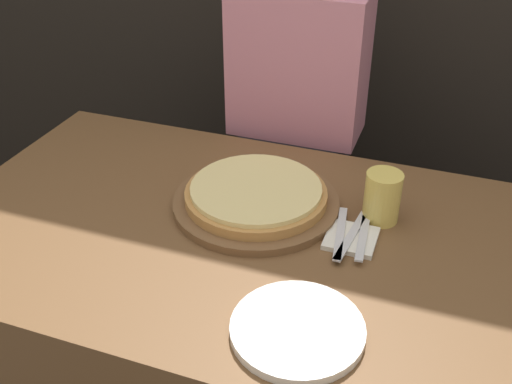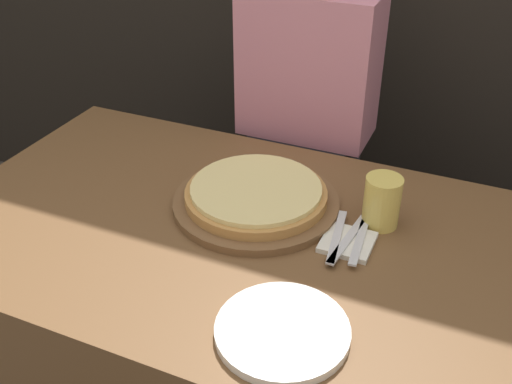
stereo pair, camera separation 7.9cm
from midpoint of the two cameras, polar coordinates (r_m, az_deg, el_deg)
The scene contains 9 objects.
dining_table at distance 1.59m, azimuth -0.55°, elevation -14.99°, with size 1.54×0.84×0.75m.
pizza_on_board at distance 1.42m, azimuth -1.59°, elevation -0.53°, with size 0.40×0.40×0.06m.
beer_glass at distance 1.38m, azimuth 10.37°, elevation -0.32°, with size 0.08×0.08×0.12m.
dinner_plate at distance 1.11m, azimuth 1.89°, elevation -12.98°, with size 0.25×0.25×0.02m.
napkin_stack at distance 1.33m, azimuth 7.37°, elevation -4.44°, with size 0.11×0.11×0.01m.
fork at distance 1.33m, azimuth 6.35°, elevation -3.94°, with size 0.05×0.20×0.00m.
dinner_knife at distance 1.33m, azimuth 7.40°, elevation -4.15°, with size 0.04×0.20×0.00m.
spoon at distance 1.32m, azimuth 8.45°, elevation -4.36°, with size 0.03×0.17×0.00m.
diner_person at distance 1.86m, azimuth 2.57°, elevation 4.45°, with size 0.38×0.21×1.35m.
Camera 1 is at (0.34, -1.02, 1.55)m, focal length 42.00 mm.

